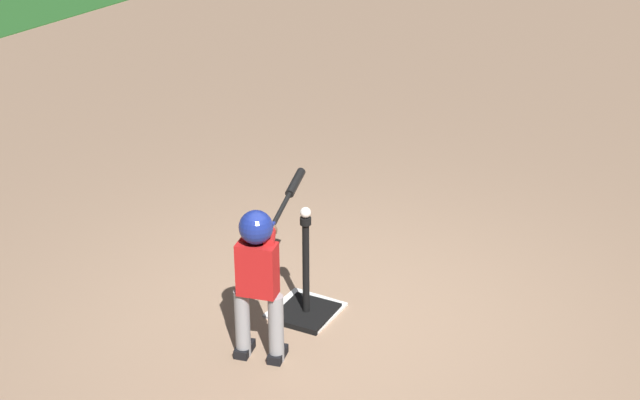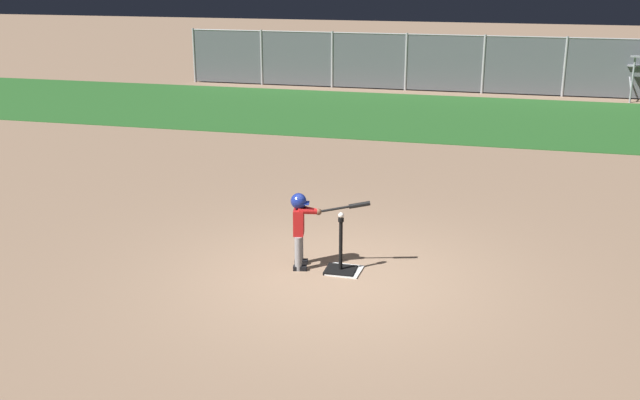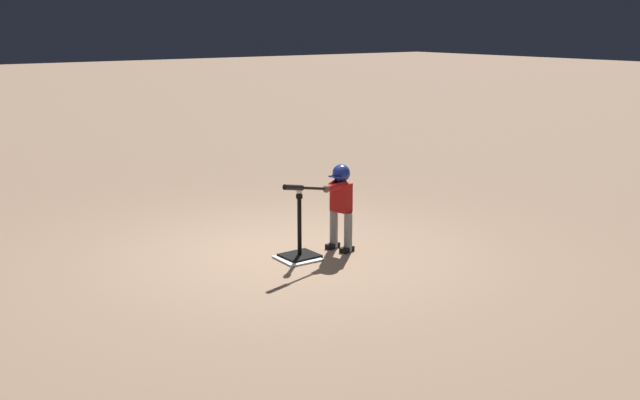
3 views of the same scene
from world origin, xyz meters
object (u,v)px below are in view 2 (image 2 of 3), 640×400
(baseball, at_px, (341,215))
(batting_tee, at_px, (341,263))
(bleachers_left_center, at_px, (260,66))
(batter_child, at_px, (302,221))
(bleachers_right_center, at_px, (468,74))

(baseball, bearing_deg, batting_tee, 93.58)
(batting_tee, relative_size, bleachers_left_center, 0.26)
(batting_tee, xyz_separation_m, batter_child, (-0.54, 0.04, 0.54))
(batter_child, relative_size, bleachers_right_center, 0.27)
(batting_tee, xyz_separation_m, bleachers_left_center, (-6.55, 16.28, 0.33))
(bleachers_right_center, bearing_deg, baseball, -92.49)
(batter_child, relative_size, baseball, 14.10)
(batting_tee, distance_m, bleachers_left_center, 17.56)
(batting_tee, bearing_deg, baseball, -86.42)
(baseball, xyz_separation_m, bleachers_left_center, (-6.55, 16.28, -0.35))
(baseball, xyz_separation_m, bleachers_right_center, (0.70, 16.08, -0.33))
(batting_tee, height_order, bleachers_left_center, bleachers_left_center)
(batter_child, xyz_separation_m, baseball, (0.54, -0.04, 0.14))
(batter_child, height_order, bleachers_right_center, batter_child)
(batter_child, distance_m, baseball, 0.56)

